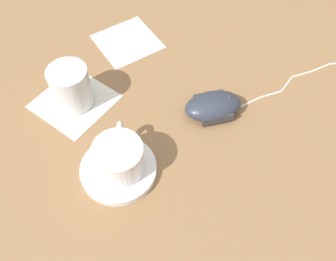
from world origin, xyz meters
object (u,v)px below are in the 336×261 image
(saucer, at_px, (119,169))
(drinking_glass, at_px, (71,87))
(coffee_cup, at_px, (119,157))
(computer_mouse, at_px, (213,106))

(saucer, xyz_separation_m, drinking_glass, (-0.18, 0.03, 0.04))
(coffee_cup, distance_m, computer_mouse, 0.20)
(saucer, relative_size, coffee_cup, 1.35)
(coffee_cup, relative_size, computer_mouse, 0.76)
(saucer, height_order, coffee_cup, coffee_cup)
(saucer, distance_m, computer_mouse, 0.21)
(saucer, height_order, computer_mouse, computer_mouse)
(computer_mouse, height_order, drinking_glass, drinking_glass)
(coffee_cup, height_order, computer_mouse, coffee_cup)
(coffee_cup, distance_m, drinking_glass, 0.18)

